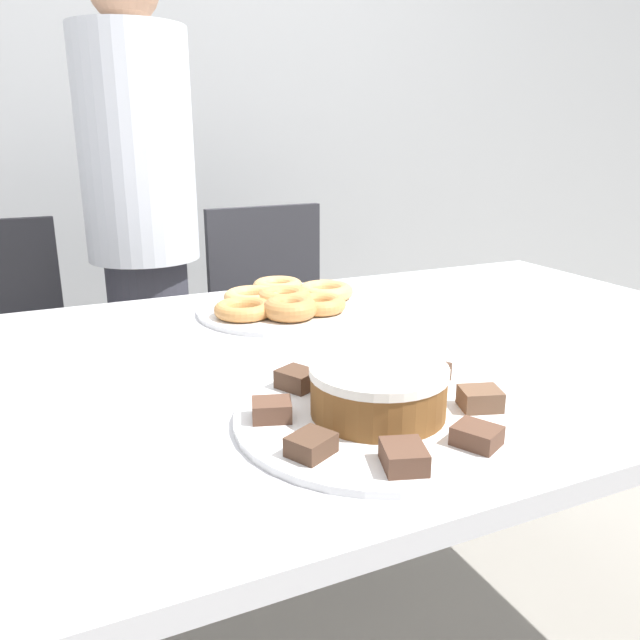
{
  "coord_description": "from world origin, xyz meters",
  "views": [
    {
      "loc": [
        -0.4,
        -0.93,
        1.11
      ],
      "look_at": [
        0.03,
        -0.0,
        0.8
      ],
      "focal_mm": 35.0,
      "sensor_mm": 36.0,
      "label": 1
    }
  ],
  "objects": [
    {
      "name": "wall_back",
      "position": [
        0.0,
        1.6,
        1.3
      ],
      "size": [
        8.0,
        0.05,
        2.6
      ],
      "color": "#A8AAAD",
      "rests_on": "ground_plane"
    },
    {
      "name": "table",
      "position": [
        0.0,
        0.0,
        0.67
      ],
      "size": [
        1.84,
        1.0,
        0.74
      ],
      "color": "silver",
      "rests_on": "ground_plane"
    },
    {
      "name": "person_standing",
      "position": [
        -0.12,
        0.87,
        0.83
      ],
      "size": [
        0.31,
        0.31,
        1.56
      ],
      "color": "#383842",
      "rests_on": "ground_plane"
    },
    {
      "name": "office_chair_right",
      "position": [
        0.3,
        0.86,
        0.42
      ],
      "size": [
        0.46,
        0.46,
        0.88
      ],
      "rotation": [
        0.0,
        0.0,
        0.06
      ],
      "color": "black",
      "rests_on": "ground_plane"
    },
    {
      "name": "plate_cake",
      "position": [
        -0.02,
        -0.28,
        0.75
      ],
      "size": [
        0.38,
        0.38,
        0.01
      ],
      "color": "white",
      "rests_on": "table"
    },
    {
      "name": "plate_donuts",
      "position": [
        0.07,
        0.27,
        0.75
      ],
      "size": [
        0.37,
        0.37,
        0.01
      ],
      "color": "white",
      "rests_on": "table"
    },
    {
      "name": "frosted_cake",
      "position": [
        -0.02,
        -0.28,
        0.79
      ],
      "size": [
        0.18,
        0.18,
        0.07
      ],
      "color": "brown",
      "rests_on": "plate_cake"
    },
    {
      "name": "lamington_0",
      "position": [
        0.12,
        -0.32,
        0.77
      ],
      "size": [
        0.06,
        0.06,
        0.03
      ],
      "rotation": [
        0.0,
        0.0,
        5.97
      ],
      "color": "brown",
      "rests_on": "plate_cake"
    },
    {
      "name": "lamington_1",
      "position": [
        0.11,
        -0.21,
        0.77
      ],
      "size": [
        0.07,
        0.07,
        0.03
      ],
      "rotation": [
        0.0,
        0.0,
        6.75
      ],
      "color": "#513828",
      "rests_on": "plate_cake"
    },
    {
      "name": "lamington_2",
      "position": [
        0.03,
        -0.14,
        0.76
      ],
      "size": [
        0.06,
        0.07,
        0.02
      ],
      "rotation": [
        0.0,
        0.0,
        7.54
      ],
      "color": "brown",
      "rests_on": "plate_cake"
    },
    {
      "name": "lamington_3",
      "position": [
        -0.08,
        -0.15,
        0.77
      ],
      "size": [
        0.06,
        0.07,
        0.03
      ],
      "rotation": [
        0.0,
        0.0,
        8.33
      ],
      "color": "#513828",
      "rests_on": "plate_cake"
    },
    {
      "name": "lamington_4",
      "position": [
        -0.15,
        -0.23,
        0.77
      ],
      "size": [
        0.06,
        0.06,
        0.02
      ],
      "rotation": [
        0.0,
        0.0,
        9.11
      ],
      "color": "brown",
      "rests_on": "plate_cake"
    },
    {
      "name": "lamington_5",
      "position": [
        -0.14,
        -0.34,
        0.76
      ],
      "size": [
        0.06,
        0.06,
        0.02
      ],
      "rotation": [
        0.0,
        0.0,
        9.9
      ],
      "color": "#513828",
      "rests_on": "plate_cake"
    },
    {
      "name": "lamington_6",
      "position": [
        -0.06,
        -0.41,
        0.77
      ],
      "size": [
        0.06,
        0.07,
        0.03
      ],
      "rotation": [
        0.0,
        0.0,
        10.68
      ],
      "color": "brown",
      "rests_on": "plate_cake"
    },
    {
      "name": "lamington_7",
      "position": [
        0.05,
        -0.4,
        0.76
      ],
      "size": [
        0.06,
        0.07,
        0.02
      ],
      "rotation": [
        0.0,
        0.0,
        11.47
      ],
      "color": "brown",
      "rests_on": "plate_cake"
    },
    {
      "name": "donut_0",
      "position": [
        0.07,
        0.27,
        0.77
      ],
      "size": [
        0.12,
        0.12,
        0.04
      ],
      "color": "#D18E4C",
      "rests_on": "plate_donuts"
    },
    {
      "name": "donut_1",
      "position": [
        0.12,
        0.21,
        0.77
      ],
      "size": [
        0.11,
        0.11,
        0.03
      ],
      "color": "#D18E4C",
      "rests_on": "plate_donuts"
    },
    {
      "name": "donut_2",
      "position": [
        0.18,
        0.3,
        0.77
      ],
      "size": [
        0.12,
        0.12,
        0.03
      ],
      "color": "#E5AD66",
      "rests_on": "plate_donuts"
    },
    {
      "name": "donut_3",
      "position": [
        0.1,
        0.38,
        0.77
      ],
      "size": [
        0.12,
        0.12,
        0.03
      ],
      "color": "#E5AD66",
      "rests_on": "plate_donuts"
    },
    {
      "name": "donut_4",
      "position": [
        0.01,
        0.32,
        0.77
      ],
      "size": [
        0.12,
        0.12,
        0.03
      ],
      "color": "#E5AD66",
      "rests_on": "plate_donuts"
    },
    {
      "name": "donut_5",
      "position": [
        -0.03,
        0.24,
        0.77
      ],
      "size": [
        0.12,
        0.12,
        0.03
      ],
      "color": "#D18E4C",
      "rests_on": "plate_donuts"
    },
    {
      "name": "donut_6",
      "position": [
        0.05,
        0.19,
        0.77
      ],
      "size": [
        0.11,
        0.11,
        0.04
      ],
      "color": "#C68447",
      "rests_on": "plate_donuts"
    }
  ]
}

